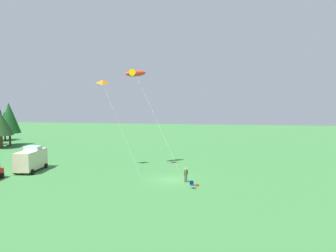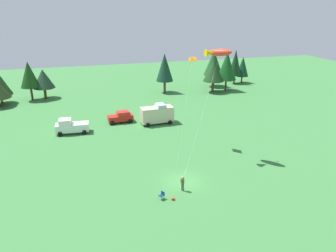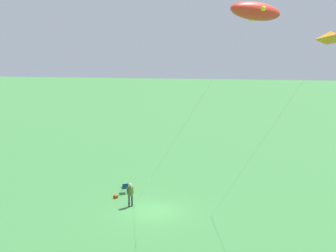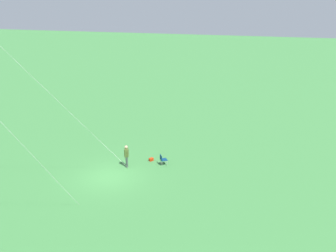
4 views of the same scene
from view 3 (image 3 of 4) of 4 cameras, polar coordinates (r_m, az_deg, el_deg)
The scene contains 6 objects.
ground_plane at distance 33.17m, azimuth -1.76°, elevation -10.37°, with size 160.00×160.00×0.00m, color #3A793B.
person_kite_flyer at distance 33.73m, azimuth -4.61°, elevation -8.14°, with size 0.46×0.51×1.74m.
folding_chair at distance 36.44m, azimuth -5.27°, elevation -7.46°, with size 0.66×0.66×0.82m.
backpack_on_grass at distance 35.72m, azimuth -6.40°, elevation -8.55°, with size 0.32×0.22×0.22m, color red.
kite_large_fish at distance 24.13m, azimuth 10.60°, elevation 13.56°, with size 8.88×9.16×13.98m.
kite_delta_orange at distance 26.54m, azimuth 19.13°, elevation 10.30°, with size 4.55×6.93×12.62m.
Camera 3 is at (30.30, 4.22, 12.84)m, focal length 50.00 mm.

